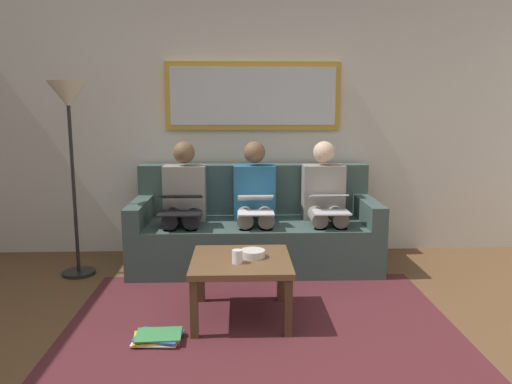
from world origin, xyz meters
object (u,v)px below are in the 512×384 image
at_px(person_left, 325,200).
at_px(person_middle, 255,201).
at_px(laptop_white, 256,204).
at_px(standing_lamp, 69,116).
at_px(person_right, 184,201).
at_px(laptop_silver, 330,203).
at_px(coffee_table, 241,267).
at_px(bowl, 253,254).
at_px(laptop_black, 181,204).
at_px(magazine_stack, 158,337).
at_px(framed_mirror, 253,96).
at_px(cup, 237,257).
at_px(couch, 254,231).

height_order(person_left, person_middle, same).
bearing_deg(laptop_white, standing_lamp, -1.57).
distance_m(person_middle, person_right, 0.64).
bearing_deg(laptop_silver, person_right, -10.69).
relative_size(coffee_table, laptop_silver, 1.86).
relative_size(bowl, person_left, 0.15).
bearing_deg(laptop_black, magazine_stack, 89.30).
bearing_deg(coffee_table, person_right, -66.06).
xyz_separation_m(bowl, laptop_white, (-0.05, -0.87, 0.17)).
relative_size(person_left, person_right, 1.00).
distance_m(bowl, laptop_silver, 1.13).
bearing_deg(person_left, bowl, 58.26).
relative_size(framed_mirror, laptop_black, 4.56).
bearing_deg(cup, person_middle, -97.07).
distance_m(person_middle, standing_lamp, 1.74).
relative_size(couch, laptop_silver, 6.04).
height_order(framed_mirror, bowl, framed_mirror).
relative_size(couch, magazine_stack, 6.80).
bearing_deg(bowl, standing_lamp, -31.42).
relative_size(framed_mirror, cup, 18.80).
relative_size(framed_mirror, coffee_table, 2.50).
relative_size(couch, person_middle, 1.93).
relative_size(laptop_white, person_right, 0.30).
bearing_deg(laptop_white, couch, -90.00).
bearing_deg(framed_mirror, laptop_silver, 132.50).
bearing_deg(person_right, bowl, 117.89).
bearing_deg(couch, coffee_table, 83.91).
relative_size(cup, person_left, 0.08).
bearing_deg(standing_lamp, cup, 143.14).
distance_m(person_left, laptop_black, 1.30).
bearing_deg(standing_lamp, magazine_stack, 124.63).
bearing_deg(framed_mirror, person_left, 144.47).
bearing_deg(magazine_stack, person_left, -130.92).
height_order(couch, framed_mirror, framed_mirror).
bearing_deg(laptop_black, person_left, -169.43).
relative_size(laptop_white, magazine_stack, 1.06).
bearing_deg(magazine_stack, laptop_black, -90.70).
height_order(framed_mirror, laptop_silver, framed_mirror).
relative_size(bowl, laptop_black, 0.47).
bearing_deg(laptop_black, laptop_silver, 179.88).
bearing_deg(framed_mirror, laptop_white, 90.00).
bearing_deg(cup, person_right, -68.70).
height_order(coffee_table, bowl, bowl).
distance_m(couch, magazine_stack, 1.72).
distance_m(couch, standing_lamp, 1.90).
relative_size(coffee_table, person_left, 0.59).
distance_m(person_left, magazine_stack, 2.06).
relative_size(couch, person_left, 1.93).
distance_m(bowl, person_middle, 1.13).
bearing_deg(laptop_black, couch, -154.33).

